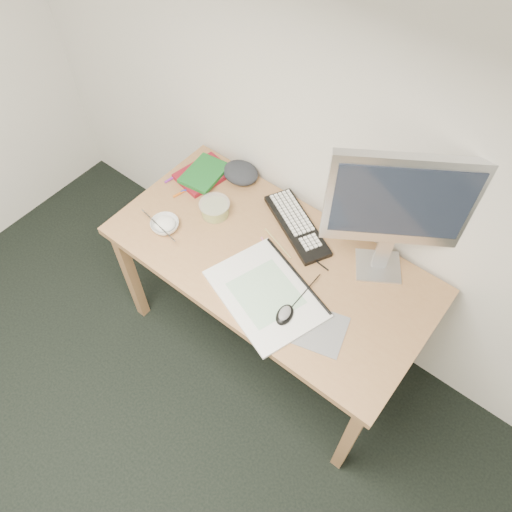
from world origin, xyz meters
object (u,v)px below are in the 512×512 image
Objects in this scene: sketchpad at (266,294)px; keyboard at (297,225)px; rice_bowl at (165,225)px; desk at (270,269)px; monitor at (399,205)px.

keyboard reaches higher than sketchpad.
rice_bowl is at bearing -161.14° from sketchpad.
keyboard is at bearing 38.93° from rice_bowl.
desk is 11.13× the size of rice_bowl.
monitor is at bearing 73.42° from sketchpad.
sketchpad reaches higher than desk.
desk is 2.27× the size of monitor.
desk is at bearing -59.22° from keyboard.
monitor is at bearing 33.15° from keyboard.
rice_bowl reaches higher than sketchpad.
sketchpad is at bearing -58.43° from desk.
desk is 0.20m from sketchpad.
monitor is (0.39, 0.04, 0.37)m from keyboard.
rice_bowl is at bearing -161.12° from desk.
keyboard is (-0.01, 0.21, 0.09)m from desk.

